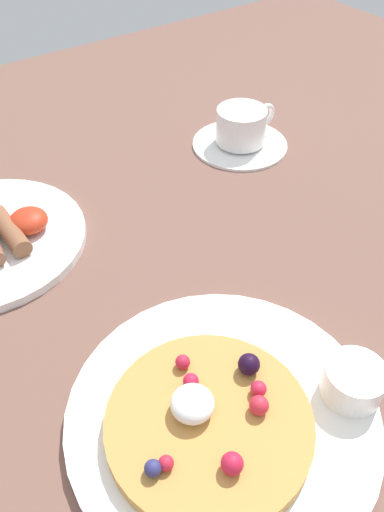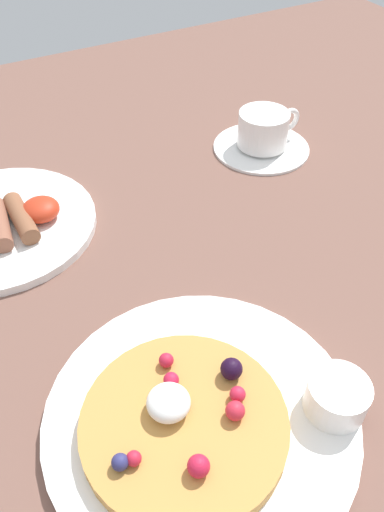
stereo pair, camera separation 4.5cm
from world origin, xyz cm
name	(u,v)px [view 1 (the left image)]	position (x,y,z in cm)	size (l,w,h in cm)	color
ground_plane	(161,302)	(0.00, 0.00, -1.50)	(178.47, 137.85, 3.00)	brown
pancake_plate	(222,415)	(-3.71, -15.99, 0.63)	(27.70, 27.70, 1.26)	white
pancake_with_berries	(209,422)	(-5.65, -16.53, 2.27)	(17.63, 17.63, 3.85)	#C18840
syrup_ramekin	(353,381)	(6.84, -21.09, 2.99)	(5.43, 5.43, 3.36)	white
coffee_saucer	(240,143)	(26.55, 18.83, 0.42)	(14.56, 14.56, 0.83)	white
coffee_cup	(242,125)	(26.71, 18.83, 3.50)	(10.33, 7.49, 5.14)	white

